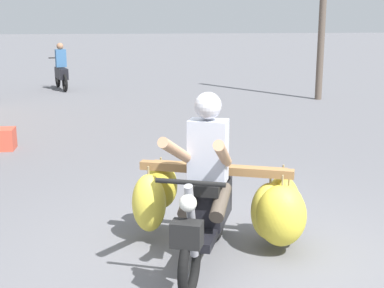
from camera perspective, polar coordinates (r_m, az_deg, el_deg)
name	(u,v)px	position (r m, az deg, el deg)	size (l,w,h in m)	color
ground_plane	(237,266)	(5.16, 4.64, -12.44)	(120.00, 120.00, 0.00)	slate
motorbike_main_loaded	(232,202)	(5.27, 4.12, -5.96)	(1.74, 1.92, 1.58)	black
motorbike_distant_ahead_left	(61,71)	(17.10, -13.38, 7.36)	(0.67, 1.57, 1.40)	black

